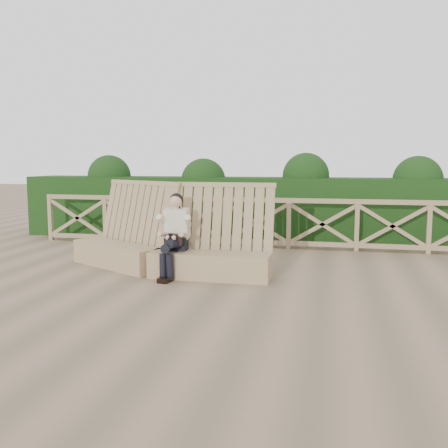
# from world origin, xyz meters

# --- Properties ---
(ground) EXTENTS (60.00, 60.00, 0.00)m
(ground) POSITION_xyz_m (0.00, 0.00, 0.00)
(ground) COLOR brown
(ground) RESTS_ON ground
(bench) EXTENTS (3.81, 1.67, 1.56)m
(bench) POSITION_xyz_m (-1.18, 0.77, 0.39)
(bench) COLOR #987657
(bench) RESTS_ON ground
(woman) EXTENTS (0.40, 0.85, 1.37)m
(woman) POSITION_xyz_m (-0.89, 0.47, 0.73)
(woman) COLOR black
(woman) RESTS_ON ground
(guardrail) EXTENTS (10.10, 0.09, 1.10)m
(guardrail) POSITION_xyz_m (0.00, 3.50, 0.55)
(guardrail) COLOR #8A6E50
(guardrail) RESTS_ON ground
(hedge) EXTENTS (12.00, 1.20, 1.50)m
(hedge) POSITION_xyz_m (0.00, 4.70, 0.75)
(hedge) COLOR black
(hedge) RESTS_ON ground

